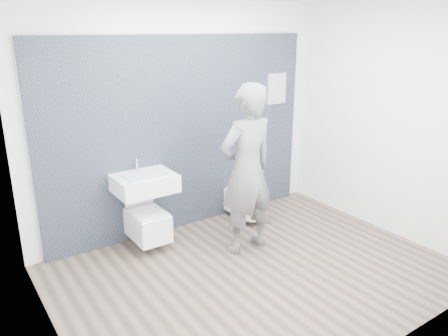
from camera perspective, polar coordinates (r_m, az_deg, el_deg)
ground at (r=4.77m, az=4.19°, el=-13.38°), size 4.00×4.00×0.00m
room_shell at (r=4.14m, az=4.73°, el=7.66°), size 4.00×4.00×4.00m
tile_wall at (r=5.85m, az=-4.86°, el=-7.19°), size 3.60×0.06×2.40m
washbasin at (r=5.03m, az=-10.33°, el=-1.90°), size 0.67×0.50×0.50m
toilet_square at (r=5.20m, az=-9.95°, el=-7.10°), size 0.38×0.54×0.68m
toilet_rounded at (r=5.87m, az=3.23°, el=-4.48°), size 0.37×0.63×0.34m
info_placard at (r=6.58m, az=6.35°, el=-4.30°), size 0.31×0.03×0.42m
visitor at (r=4.84m, az=3.00°, el=-0.28°), size 0.72×0.49×1.93m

